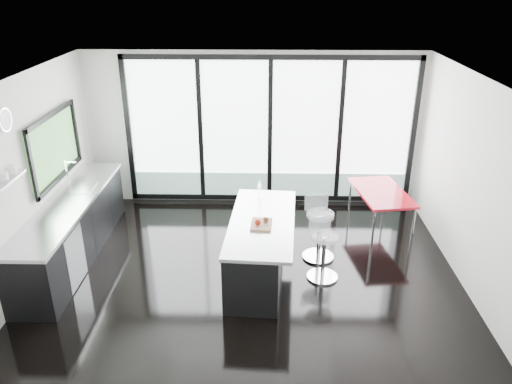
{
  "coord_description": "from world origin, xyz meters",
  "views": [
    {
      "loc": [
        0.26,
        -6.16,
        4.02
      ],
      "look_at": [
        0.1,
        0.3,
        1.15
      ],
      "focal_mm": 35.0,
      "sensor_mm": 36.0,
      "label": 1
    }
  ],
  "objects_px": {
    "island": "(257,247)",
    "bar_stool_far": "(319,236)",
    "bar_stool_near": "(323,257)",
    "red_table": "(380,211)"
  },
  "relations": [
    {
      "from": "island",
      "to": "bar_stool_far",
      "type": "xyz_separation_m",
      "value": [
        0.92,
        0.46,
        -0.06
      ]
    },
    {
      "from": "island",
      "to": "bar_stool_near",
      "type": "relative_size",
      "value": 3.1
    },
    {
      "from": "red_table",
      "to": "bar_stool_far",
      "type": "bearing_deg",
      "value": -139.35
    },
    {
      "from": "bar_stool_near",
      "to": "bar_stool_far",
      "type": "bearing_deg",
      "value": 66.84
    },
    {
      "from": "bar_stool_near",
      "to": "red_table",
      "type": "xyz_separation_m",
      "value": [
        1.09,
        1.49,
        0.0
      ]
    },
    {
      "from": "island",
      "to": "red_table",
      "type": "distance_m",
      "value": 2.46
    },
    {
      "from": "bar_stool_far",
      "to": "red_table",
      "type": "relative_size",
      "value": 0.58
    },
    {
      "from": "bar_stool_near",
      "to": "bar_stool_far",
      "type": "xyz_separation_m",
      "value": [
        -0.01,
        0.55,
        0.03
      ]
    },
    {
      "from": "bar_stool_far",
      "to": "bar_stool_near",
      "type": "bearing_deg",
      "value": -107.1
    },
    {
      "from": "island",
      "to": "bar_stool_near",
      "type": "height_order",
      "value": "island"
    }
  ]
}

